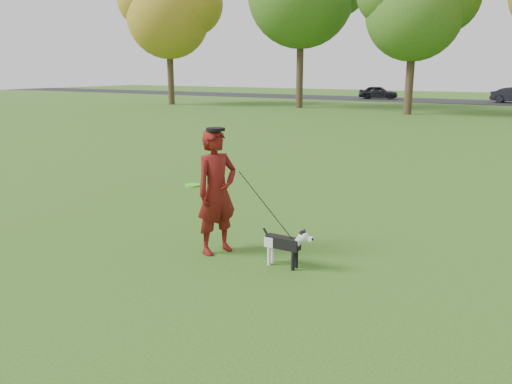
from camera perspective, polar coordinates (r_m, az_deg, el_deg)
The scene contains 6 objects.
ground at distance 7.07m, azimuth -3.17°, elevation -8.28°, with size 120.00×120.00×0.00m, color #285116.
road at distance 45.65m, azimuth 26.37°, elevation 9.12°, with size 120.00×7.00×0.02m, color black.
man at distance 7.28m, azimuth -4.51°, elevation 0.01°, with size 0.67×0.44×1.85m, color #55100C.
dog at distance 6.86m, azimuth 3.52°, elevation -5.77°, with size 0.78×0.16×0.59m.
car_left at distance 47.57m, azimuth 13.81°, elevation 11.00°, with size 1.39×3.45×1.18m, color black.
man_held_items at distance 6.86m, azimuth 0.50°, elevation -0.93°, with size 1.73×0.36×1.46m.
Camera 1 is at (3.67, -5.42, 2.66)m, focal length 35.00 mm.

